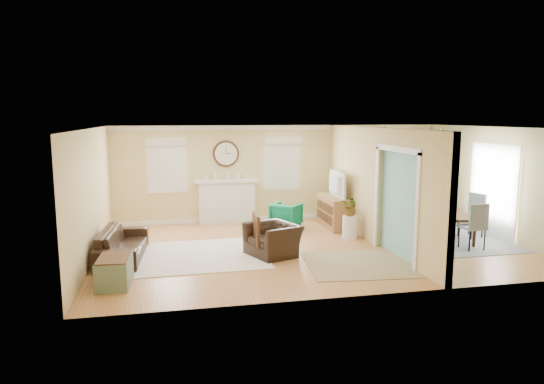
% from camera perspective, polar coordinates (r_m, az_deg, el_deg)
% --- Properties ---
extents(floor, '(9.00, 9.00, 0.00)m').
position_cam_1_polar(floor, '(10.75, 4.53, -6.44)').
color(floor, '#A27144').
rests_on(floor, ground).
extents(wall_back, '(9.00, 0.02, 2.60)m').
position_cam_1_polar(wall_back, '(13.36, 0.99, 2.28)').
color(wall_back, '#D0BC75').
rests_on(wall_back, ground).
extents(wall_front, '(9.00, 0.02, 2.60)m').
position_cam_1_polar(wall_front, '(7.69, 10.94, -2.79)').
color(wall_front, '#D0BC75').
rests_on(wall_front, ground).
extents(wall_left, '(0.02, 6.00, 2.60)m').
position_cam_1_polar(wall_left, '(10.18, -20.47, -0.36)').
color(wall_left, '#D0BC75').
rests_on(wall_left, ground).
extents(wall_right, '(0.02, 6.00, 2.60)m').
position_cam_1_polar(wall_right, '(12.51, 24.81, 1.01)').
color(wall_right, '#D0BC75').
rests_on(wall_right, ground).
extents(ceiling, '(9.00, 6.00, 0.02)m').
position_cam_1_polar(ceiling, '(10.37, 4.71, 7.55)').
color(ceiling, white).
rests_on(ceiling, wall_back).
extents(partition, '(0.17, 6.00, 2.60)m').
position_cam_1_polar(partition, '(11.25, 11.63, 1.15)').
color(partition, '#D0BC75').
rests_on(partition, ground).
extents(fireplace, '(1.70, 0.30, 1.17)m').
position_cam_1_polar(fireplace, '(13.09, -5.32, -1.00)').
color(fireplace, white).
rests_on(fireplace, ground).
extents(wall_clock, '(0.70, 0.07, 0.70)m').
position_cam_1_polar(wall_clock, '(13.03, -5.44, 4.51)').
color(wall_clock, '#452811').
rests_on(wall_clock, wall_back).
extents(window_left, '(1.05, 0.13, 1.42)m').
position_cam_1_polar(window_left, '(12.95, -12.26, 3.47)').
color(window_left, white).
rests_on(window_left, wall_back).
extents(window_right, '(1.05, 0.13, 1.42)m').
position_cam_1_polar(window_right, '(13.29, 1.25, 3.80)').
color(window_right, white).
rests_on(window_right, wall_back).
extents(french_doors, '(0.06, 1.70, 2.20)m').
position_cam_1_polar(french_doors, '(12.51, 24.58, 0.10)').
color(french_doors, white).
rests_on(french_doors, ground).
extents(pendant, '(0.30, 0.30, 0.55)m').
position_cam_1_polar(pendant, '(11.60, 19.11, 5.26)').
color(pendant, gold).
rests_on(pendant, ceiling).
extents(rug_cream, '(2.87, 2.51, 0.01)m').
position_cam_1_polar(rug_cream, '(10.16, -9.05, -7.39)').
color(rug_cream, white).
rests_on(rug_cream, floor).
extents(rug_jute, '(2.45, 2.08, 0.01)m').
position_cam_1_polar(rug_jute, '(9.67, 10.96, -8.30)').
color(rug_jute, tan).
rests_on(rug_jute, floor).
extents(rug_grey, '(2.48, 3.10, 0.01)m').
position_cam_1_polar(rug_grey, '(12.15, 19.48, -5.10)').
color(rug_grey, gray).
rests_on(rug_grey, floor).
extents(sofa, '(0.93, 2.11, 0.60)m').
position_cam_1_polar(sofa, '(10.26, -17.17, -5.83)').
color(sofa, black).
rests_on(sofa, floor).
extents(eames_chair, '(1.20, 1.27, 0.66)m').
position_cam_1_polar(eames_chair, '(10.00, 0.10, -5.63)').
color(eames_chair, black).
rests_on(eames_chair, floor).
extents(green_chair, '(0.96, 0.96, 0.63)m').
position_cam_1_polar(green_chair, '(12.53, 1.67, -2.72)').
color(green_chair, '#047155').
rests_on(green_chair, floor).
extents(trunk, '(0.57, 0.88, 0.50)m').
position_cam_1_polar(trunk, '(8.71, -18.05, -8.85)').
color(trunk, slate).
rests_on(trunk, floor).
extents(credenza, '(0.48, 1.42, 0.80)m').
position_cam_1_polar(credenza, '(12.59, 7.23, -2.34)').
color(credenza, olive).
rests_on(credenza, floor).
extents(tv, '(0.16, 1.12, 0.65)m').
position_cam_1_polar(tv, '(12.46, 7.22, 0.92)').
color(tv, black).
rests_on(tv, credenza).
extents(garden_stool, '(0.36, 0.36, 0.54)m').
position_cam_1_polar(garden_stool, '(11.54, 9.17, -4.09)').
color(garden_stool, white).
rests_on(garden_stool, floor).
extents(potted_plant, '(0.52, 0.54, 0.45)m').
position_cam_1_polar(potted_plant, '(11.44, 9.24, -1.67)').
color(potted_plant, '#337F33').
rests_on(potted_plant, garden_stool).
extents(dining_table, '(1.36, 1.98, 0.64)m').
position_cam_1_polar(dining_table, '(12.08, 19.56, -3.66)').
color(dining_table, '#452811').
rests_on(dining_table, floor).
extents(dining_chair_n, '(0.47, 0.47, 1.02)m').
position_cam_1_polar(dining_chair_n, '(13.01, 17.30, -1.42)').
color(dining_chair_n, gray).
rests_on(dining_chair_n, floor).
extents(dining_chair_s, '(0.47, 0.47, 1.02)m').
position_cam_1_polar(dining_chair_s, '(11.23, 22.53, -3.27)').
color(dining_chair_s, gray).
rests_on(dining_chair_s, floor).
extents(dining_chair_w, '(0.47, 0.47, 1.02)m').
position_cam_1_polar(dining_chair_w, '(11.79, 16.77, -2.42)').
color(dining_chair_w, white).
rests_on(dining_chair_w, floor).
extents(dining_chair_e, '(0.58, 0.58, 1.04)m').
position_cam_1_polar(dining_chair_e, '(12.32, 22.39, -2.17)').
color(dining_chair_e, gray).
rests_on(dining_chair_e, floor).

